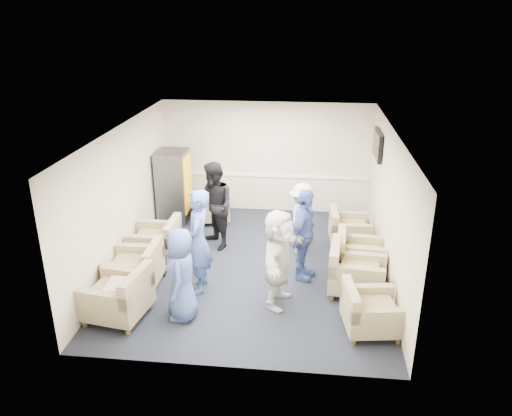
# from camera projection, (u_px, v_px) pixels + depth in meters

# --- Properties ---
(floor) EXTENTS (6.00, 6.00, 0.00)m
(floor) POSITION_uv_depth(u_px,v_px,m) (253.00, 266.00, 9.80)
(floor) COLOR black
(floor) RESTS_ON ground
(ceiling) EXTENTS (6.00, 6.00, 0.00)m
(ceiling) POSITION_uv_depth(u_px,v_px,m) (252.00, 131.00, 8.80)
(ceiling) COLOR white
(ceiling) RESTS_ON back_wall
(back_wall) EXTENTS (5.00, 0.02, 2.70)m
(back_wall) POSITION_uv_depth(u_px,v_px,m) (267.00, 158.00, 12.07)
(back_wall) COLOR beige
(back_wall) RESTS_ON floor
(front_wall) EXTENTS (5.00, 0.02, 2.70)m
(front_wall) POSITION_uv_depth(u_px,v_px,m) (227.00, 284.00, 6.53)
(front_wall) COLOR beige
(front_wall) RESTS_ON floor
(left_wall) EXTENTS (0.02, 6.00, 2.70)m
(left_wall) POSITION_uv_depth(u_px,v_px,m) (123.00, 197.00, 9.55)
(left_wall) COLOR beige
(left_wall) RESTS_ON floor
(right_wall) EXTENTS (0.02, 6.00, 2.70)m
(right_wall) POSITION_uv_depth(u_px,v_px,m) (389.00, 207.00, 9.05)
(right_wall) COLOR beige
(right_wall) RESTS_ON floor
(chair_rail) EXTENTS (4.98, 0.04, 0.06)m
(chair_rail) POSITION_uv_depth(u_px,v_px,m) (266.00, 176.00, 12.22)
(chair_rail) COLOR white
(chair_rail) RESTS_ON back_wall
(tv) EXTENTS (0.10, 1.00, 0.58)m
(tv) POSITION_uv_depth(u_px,v_px,m) (377.00, 145.00, 10.46)
(tv) COLOR black
(tv) RESTS_ON right_wall
(armchair_left_near) EXTENTS (1.07, 1.07, 0.75)m
(armchair_left_near) POSITION_uv_depth(u_px,v_px,m) (120.00, 298.00, 8.03)
(armchair_left_near) COLOR #8F825C
(armchair_left_near) RESTS_ON floor
(armchair_left_mid) EXTENTS (0.91, 0.91, 0.72)m
(armchair_left_mid) POSITION_uv_depth(u_px,v_px,m) (138.00, 269.00, 8.94)
(armchair_left_mid) COLOR #8F825C
(armchair_left_mid) RESTS_ON floor
(armchair_left_far) EXTENTS (0.90, 0.90, 0.71)m
(armchair_left_far) POSITION_uv_depth(u_px,v_px,m) (158.00, 242.00, 9.98)
(armchair_left_far) COLOR #8F825C
(armchair_left_far) RESTS_ON floor
(armchair_right_near) EXTENTS (0.94, 0.94, 0.66)m
(armchair_right_near) POSITION_uv_depth(u_px,v_px,m) (368.00, 313.00, 7.71)
(armchair_right_near) COLOR #8F825C
(armchair_right_near) RESTS_ON floor
(armchair_right_midnear) EXTENTS (1.03, 1.03, 0.75)m
(armchair_right_midnear) POSITION_uv_depth(u_px,v_px,m) (353.00, 272.00, 8.81)
(armchair_right_midnear) COLOR #8F825C
(armchair_right_midnear) RESTS_ON floor
(armchair_right_midfar) EXTENTS (0.97, 0.97, 0.72)m
(armchair_right_midfar) POSITION_uv_depth(u_px,v_px,m) (357.00, 258.00, 9.34)
(armchair_right_midfar) COLOR #8F825C
(armchair_right_midfar) RESTS_ON floor
(armchair_right_far) EXTENTS (0.87, 0.87, 0.66)m
(armchair_right_far) POSITION_uv_depth(u_px,v_px,m) (347.00, 230.00, 10.59)
(armchair_right_far) COLOR #8F825C
(armchair_right_far) RESTS_ON floor
(armchair_corner) EXTENTS (0.94, 0.94, 0.62)m
(armchair_corner) POSITION_uv_depth(u_px,v_px,m) (213.00, 210.00, 11.72)
(armchair_corner) COLOR #8F825C
(armchair_corner) RESTS_ON floor
(vending_machine) EXTENTS (0.69, 0.80, 1.69)m
(vending_machine) POSITION_uv_depth(u_px,v_px,m) (174.00, 186.00, 11.64)
(vending_machine) COLOR #53525A
(vending_machine) RESTS_ON floor
(backpack) EXTENTS (0.27, 0.20, 0.44)m
(backpack) POSITION_uv_depth(u_px,v_px,m) (158.00, 264.00, 9.40)
(backpack) COLOR black
(backpack) RESTS_ON floor
(pillow) EXTENTS (0.38, 0.49, 0.14)m
(pillow) POSITION_uv_depth(u_px,v_px,m) (118.00, 287.00, 7.97)
(pillow) COLOR beige
(pillow) RESTS_ON armchair_left_near
(person_front_left) EXTENTS (0.57, 0.81, 1.56)m
(person_front_left) POSITION_uv_depth(u_px,v_px,m) (181.00, 274.00, 7.91)
(person_front_left) COLOR #405599
(person_front_left) RESTS_ON floor
(person_mid_left) EXTENTS (0.49, 0.71, 1.89)m
(person_mid_left) POSITION_uv_depth(u_px,v_px,m) (198.00, 242.00, 8.65)
(person_mid_left) COLOR #405599
(person_mid_left) RESTS_ON floor
(person_back_left) EXTENTS (1.10, 1.13, 1.84)m
(person_back_left) POSITION_uv_depth(u_px,v_px,m) (214.00, 206.00, 10.27)
(person_back_left) COLOR black
(person_back_left) RESTS_ON floor
(person_back_right) EXTENTS (0.67, 1.03, 1.49)m
(person_back_right) POSITION_uv_depth(u_px,v_px,m) (302.00, 219.00, 10.09)
(person_back_right) COLOR silver
(person_back_right) RESTS_ON floor
(person_mid_right) EXTENTS (0.71, 1.11, 1.75)m
(person_mid_right) POSITION_uv_depth(u_px,v_px,m) (304.00, 235.00, 9.06)
(person_mid_right) COLOR #405599
(person_mid_right) RESTS_ON floor
(person_front_right) EXTENTS (0.85, 1.66, 1.71)m
(person_front_right) POSITION_uv_depth(u_px,v_px,m) (279.00, 258.00, 8.25)
(person_front_right) COLOR silver
(person_front_right) RESTS_ON floor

